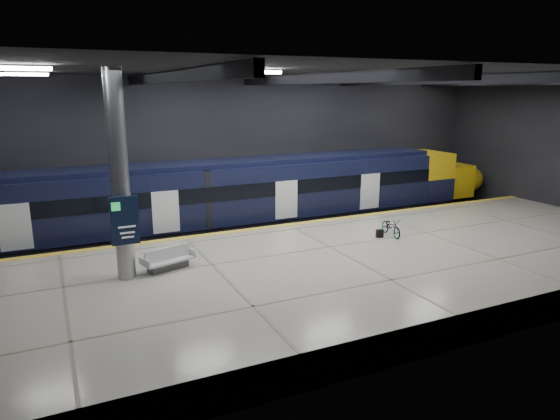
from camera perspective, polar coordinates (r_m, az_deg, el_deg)
ground at (r=21.61m, az=4.29°, el=-6.24°), size 30.00×30.00×0.00m
room_shell at (r=20.40m, az=4.57°, el=9.05°), size 30.10×16.10×8.05m
platform at (r=19.42m, az=7.96°, el=-6.94°), size 30.00×11.00×1.10m
safety_strip at (r=23.60m, az=1.06°, el=-1.68°), size 30.00×0.40×0.01m
rails at (r=26.28m, az=-1.60°, el=-2.41°), size 30.00×1.52×0.16m
train at (r=25.53m, az=-3.08°, el=1.68°), size 29.40×2.84×3.79m
bench at (r=18.21m, az=-12.67°, el=-5.76°), size 1.99×1.27×0.81m
bicycle at (r=22.26m, az=12.60°, el=-1.87°), size 0.77×1.62×0.82m
pannier_bag at (r=21.97m, az=11.32°, el=-2.65°), size 0.33×0.23×0.35m
info_column at (r=17.01m, az=-17.82°, el=3.27°), size 0.90×0.78×6.90m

